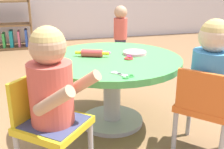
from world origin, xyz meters
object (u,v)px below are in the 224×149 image
child_chair_left (48,122)px  child_chair_right (205,106)px  seated_child_right (212,66)px  craft_table (112,73)px  rolling_pin (92,53)px  seated_child_left (51,81)px  toddler_standing (120,31)px  craft_scissors (124,76)px

child_chair_left → child_chair_right: (0.86, -0.04, 0.00)m
child_chair_left → seated_child_right: size_ratio=1.05×
craft_table → rolling_pin: size_ratio=4.20×
craft_table → rolling_pin: rolling_pin is taller
seated_child_left → toddler_standing: bearing=65.1°
child_chair_right → seated_child_right: (0.03, 0.03, 0.23)m
child_chair_right → seated_child_right: size_ratio=1.05×
seated_child_left → seated_child_right: (0.86, 0.01, 0.00)m
seated_child_left → child_chair_right: size_ratio=0.95×
toddler_standing → rolling_pin: bearing=-113.3°
child_chair_right → toddler_standing: (0.13, 2.09, 0.05)m
toddler_standing → rolling_pin: size_ratio=3.04×
seated_child_right → craft_scissors: bearing=168.3°
toddler_standing → craft_scissors: (-0.57, -1.97, 0.13)m
seated_child_left → child_chair_right: 0.86m
craft_table → toddler_standing: toddler_standing is taller
toddler_standing → craft_scissors: bearing=-106.2°
craft_scissors → seated_child_right: bearing=-11.7°
seated_child_right → toddler_standing: (0.11, 2.07, -0.17)m
child_chair_left → toddler_standing: (0.99, 2.05, 0.05)m
child_chair_left → child_chair_right: size_ratio=1.00×
craft_table → child_chair_right: 0.65m
seated_child_right → rolling_pin: size_ratio=2.30×
child_chair_left → craft_table: bearing=45.3°
toddler_standing → rolling_pin: toddler_standing is taller
seated_child_left → rolling_pin: bearing=60.8°
child_chair_right → craft_scissors: (-0.44, 0.12, 0.18)m
seated_child_left → craft_scissors: bearing=15.2°
child_chair_right → toddler_standing: toddler_standing is taller
craft_table → craft_scissors: bearing=-95.2°
child_chair_left → craft_scissors: child_chair_left is taller
craft_scissors → seated_child_left: bearing=-164.8°
child_chair_right → craft_scissors: bearing=164.2°
child_chair_left → child_chair_right: same height
craft_table → child_chair_left: child_chair_left is taller
rolling_pin → seated_child_left: bearing=-119.2°
craft_table → child_chair_left: 0.65m
seated_child_left → child_chair_right: (0.83, -0.02, -0.23)m
child_chair_left → seated_child_left: (0.03, -0.03, 0.23)m
craft_table → child_chair_left: bearing=-134.7°
child_chair_right → seated_child_right: seated_child_right is taller
child_chair_left → seated_child_right: seated_child_right is taller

